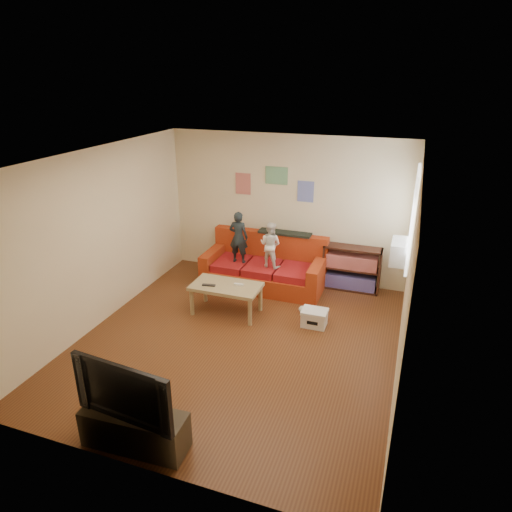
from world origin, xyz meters
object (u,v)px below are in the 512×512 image
(child_a, at_px, (239,237))
(child_b, at_px, (270,245))
(television, at_px, (130,387))
(tv_stand, at_px, (135,429))
(bookshelf, at_px, (351,270))
(file_box, at_px, (314,318))
(coffee_table, at_px, (226,289))
(sofa, at_px, (265,268))

(child_a, distance_m, child_b, 0.60)
(television, bearing_deg, tv_stand, 0.00)
(bookshelf, xyz_separation_m, file_box, (-0.33, -1.50, -0.23))
(coffee_table, distance_m, tv_stand, 3.00)
(coffee_table, relative_size, tv_stand, 0.99)
(child_a, bearing_deg, child_b, 177.20)
(file_box, bearing_deg, child_a, 148.91)
(file_box, distance_m, tv_stand, 3.30)
(coffee_table, height_order, file_box, coffee_table)
(bookshelf, bearing_deg, coffee_table, -138.80)
(file_box, xyz_separation_m, tv_stand, (-1.25, -3.05, 0.07))
(tv_stand, bearing_deg, sofa, 86.72)
(television, bearing_deg, sofa, 94.90)
(tv_stand, relative_size, television, 0.97)
(child_a, bearing_deg, sofa, -161.68)
(child_a, relative_size, tv_stand, 0.85)
(file_box, bearing_deg, bookshelf, 77.51)
(child_a, relative_size, coffee_table, 0.86)
(sofa, bearing_deg, television, -90.65)
(child_a, relative_size, file_box, 2.43)
(sofa, relative_size, child_b, 2.66)
(sofa, distance_m, coffee_table, 1.27)
(child_b, xyz_separation_m, television, (-0.20, -4.04, -0.11))
(child_a, height_order, bookshelf, child_a)
(child_a, xyz_separation_m, television, (0.40, -4.04, -0.18))
(sofa, height_order, coffee_table, sofa)
(sofa, bearing_deg, tv_stand, -90.65)
(child_a, bearing_deg, tv_stand, 92.91)
(sofa, xyz_separation_m, tv_stand, (-0.05, -4.22, -0.11))
(child_b, bearing_deg, bookshelf, -148.28)
(child_a, xyz_separation_m, tv_stand, (0.40, -4.04, -0.73))
(sofa, xyz_separation_m, coffee_table, (-0.26, -1.24, 0.11))
(sofa, xyz_separation_m, television, (-0.05, -4.22, 0.44))
(sofa, distance_m, television, 4.24)
(child_a, xyz_separation_m, child_b, (0.60, 0.00, -0.07))
(bookshelf, height_order, file_box, bookshelf)
(child_b, xyz_separation_m, coffee_table, (-0.41, -1.06, -0.44))
(child_b, height_order, tv_stand, child_b)
(coffee_table, relative_size, bookshelf, 1.09)
(sofa, xyz_separation_m, file_box, (1.20, -1.17, -0.18))
(file_box, bearing_deg, television, -112.22)
(child_b, distance_m, file_box, 1.62)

